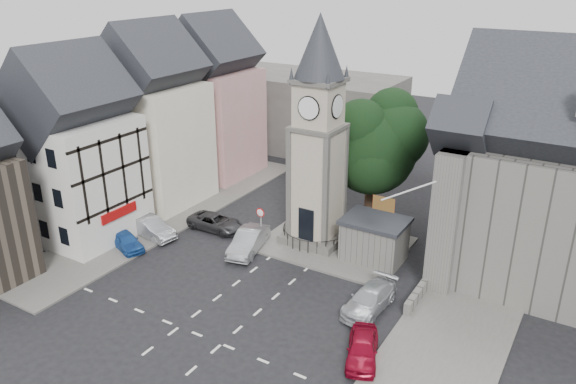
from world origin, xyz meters
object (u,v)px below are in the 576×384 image
Objects in this scene: clock_tower at (318,135)px; car_west_blue at (126,241)px; stone_shelter at (374,239)px; pedestrian at (431,256)px; car_east_red at (362,348)px.

clock_tower reaches higher than car_west_blue.
pedestrian is at bearing 12.50° from stone_shelter.
car_west_blue is at bearing 9.01° from pedestrian.
stone_shelter reaches higher than car_west_blue.
stone_shelter is 1.11× the size of car_east_red.
clock_tower is at bearing -33.14° from car_west_blue.
stone_shelter is at bearing -43.78° from car_west_blue.
car_west_blue is (-15.86, -7.72, -0.92)m from stone_shelter.
stone_shelter is at bearing 89.94° from car_east_red.
clock_tower is 15.55m from car_east_red.
stone_shelter is at bearing -5.84° from clock_tower.
pedestrian is (19.64, 8.56, 0.30)m from car_west_blue.
car_east_red is 11.03m from pedestrian.
car_west_blue is at bearing -143.40° from clock_tower.
pedestrian is at bearing 2.32° from clock_tower.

